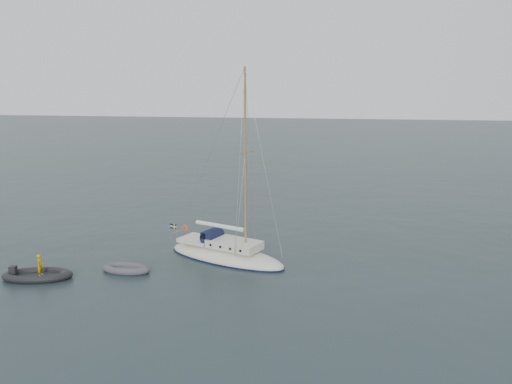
# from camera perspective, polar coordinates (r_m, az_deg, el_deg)

# --- Properties ---
(ground) EXTENTS (300.00, 300.00, 0.00)m
(ground) POSITION_cam_1_polar(r_m,az_deg,el_deg) (29.67, 2.66, -9.85)
(ground) COLOR black
(ground) RESTS_ON ground
(sailboat) EXTENTS (8.95, 2.68, 12.75)m
(sailboat) POSITION_cam_1_polar(r_m,az_deg,el_deg) (32.54, -3.45, -6.05)
(sailboat) COLOR beige
(sailboat) RESTS_ON ground
(dinghy) EXTENTS (3.06, 1.38, 0.44)m
(dinghy) POSITION_cam_1_polar(r_m,az_deg,el_deg) (31.58, -14.62, -8.48)
(dinghy) COLOR #4C4B51
(dinghy) RESTS_ON ground
(rib) EXTENTS (4.08, 1.85, 1.50)m
(rib) POSITION_cam_1_polar(r_m,az_deg,el_deg) (32.19, -23.74, -8.65)
(rib) COLOR black
(rib) RESTS_ON ground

